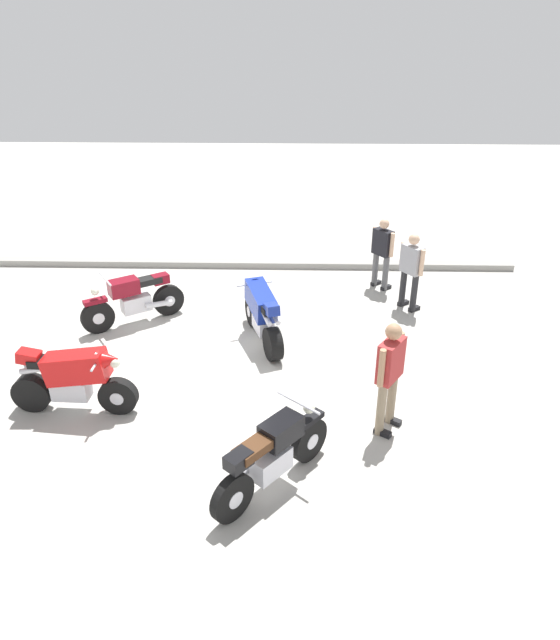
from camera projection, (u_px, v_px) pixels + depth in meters
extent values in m
plane|color=#ADAAA3|center=(195.00, 367.00, 10.16)|extent=(40.00, 40.00, 0.00)
cube|color=gray|center=(224.00, 264.00, 14.19)|extent=(14.00, 0.30, 0.15)
cylinder|color=black|center=(98.00, 317.00, 11.13)|extent=(0.60, 0.45, 0.64)
cylinder|color=black|center=(169.00, 300.00, 11.81)|extent=(0.60, 0.45, 0.64)
cylinder|color=silver|center=(98.00, 317.00, 11.13)|extent=(0.26, 0.24, 0.22)
cylinder|color=silver|center=(169.00, 300.00, 11.81)|extent=(0.26, 0.24, 0.22)
cube|color=silver|center=(136.00, 303.00, 11.45)|extent=(0.62, 0.54, 0.32)
cube|color=maroon|center=(124.00, 287.00, 11.17)|extent=(0.64, 0.58, 0.30)
cube|color=maroon|center=(95.00, 301.00, 10.96)|extent=(0.46, 0.38, 0.08)
cube|color=black|center=(146.00, 281.00, 11.37)|extent=(0.64, 0.55, 0.12)
cube|color=maroon|center=(160.00, 279.00, 11.52)|extent=(0.39, 0.36, 0.18)
cylinder|color=silver|center=(159.00, 304.00, 11.53)|extent=(0.52, 0.40, 0.16)
cylinder|color=silver|center=(105.00, 279.00, 10.89)|extent=(0.42, 0.60, 0.04)
sphere|color=silver|center=(95.00, 291.00, 10.88)|extent=(0.16, 0.16, 0.16)
cylinder|color=black|center=(309.00, 440.00, 7.93)|extent=(0.51, 0.56, 0.64)
cylinder|color=black|center=(232.00, 498.00, 6.97)|extent=(0.51, 0.56, 0.64)
cylinder|color=silver|center=(309.00, 440.00, 7.93)|extent=(0.25, 0.26, 0.22)
cylinder|color=silver|center=(232.00, 498.00, 6.97)|extent=(0.25, 0.26, 0.22)
cube|color=silver|center=(271.00, 463.00, 7.37)|extent=(0.58, 0.61, 0.32)
cube|color=black|center=(281.00, 430.00, 7.32)|extent=(0.61, 0.63, 0.30)
cube|color=black|center=(310.00, 419.00, 7.76)|extent=(0.41, 0.44, 0.08)
cube|color=#4C2D19|center=(256.00, 447.00, 7.01)|extent=(0.59, 0.62, 0.12)
cube|color=black|center=(238.00, 460.00, 6.82)|extent=(0.38, 0.39, 0.18)
cylinder|color=silver|center=(239.00, 476.00, 7.23)|extent=(0.45, 0.49, 0.16)
cylinder|color=silver|center=(298.00, 403.00, 7.42)|extent=(0.55, 0.48, 0.04)
sphere|color=silver|center=(309.00, 408.00, 7.65)|extent=(0.16, 0.16, 0.16)
cylinder|color=black|center=(253.00, 311.00, 11.41)|extent=(0.35, 0.62, 0.60)
cylinder|color=black|center=(273.00, 344.00, 10.28)|extent=(0.41, 0.64, 0.60)
cylinder|color=silver|center=(253.00, 311.00, 11.41)|extent=(0.24, 0.26, 0.21)
cylinder|color=silver|center=(273.00, 344.00, 10.28)|extent=(0.24, 0.26, 0.21)
cube|color=silver|center=(263.00, 323.00, 10.76)|extent=(0.45, 0.62, 0.32)
cube|color=navy|center=(260.00, 300.00, 10.70)|extent=(0.67, 1.05, 0.57)
cone|color=navy|center=(253.00, 282.00, 11.07)|extent=(0.44, 0.45, 0.39)
cube|color=black|center=(267.00, 306.00, 10.33)|extent=(0.44, 0.65, 0.12)
cube|color=navy|center=(272.00, 309.00, 10.04)|extent=(0.32, 0.40, 0.23)
cylinder|color=silver|center=(275.00, 317.00, 10.19)|extent=(0.22, 0.40, 0.17)
cylinder|color=silver|center=(266.00, 318.00, 10.14)|extent=(0.22, 0.40, 0.17)
cylinder|color=silver|center=(255.00, 284.00, 10.94)|extent=(0.67, 0.27, 0.04)
sphere|color=silver|center=(252.00, 283.00, 11.16)|extent=(0.16, 0.16, 0.16)
cylinder|color=black|center=(118.00, 396.00, 8.87)|extent=(0.61, 0.19, 0.60)
cylinder|color=black|center=(33.00, 392.00, 8.95)|extent=(0.61, 0.25, 0.60)
cylinder|color=silver|center=(118.00, 396.00, 8.87)|extent=(0.22, 0.19, 0.21)
cylinder|color=silver|center=(33.00, 392.00, 8.95)|extent=(0.22, 0.19, 0.21)
cube|color=silver|center=(71.00, 389.00, 8.87)|extent=(0.57, 0.30, 0.32)
cube|color=red|center=(76.00, 367.00, 8.67)|extent=(1.00, 0.40, 0.57)
cone|color=red|center=(109.00, 360.00, 8.57)|extent=(0.37, 0.36, 0.39)
cube|color=black|center=(50.00, 362.00, 8.66)|extent=(0.61, 0.29, 0.12)
cube|color=red|center=(29.00, 357.00, 8.65)|extent=(0.36, 0.23, 0.23)
cylinder|color=silver|center=(32.00, 370.00, 8.66)|extent=(0.40, 0.11, 0.17)
cylinder|color=silver|center=(37.00, 364.00, 8.80)|extent=(0.40, 0.11, 0.17)
cylinder|color=silver|center=(100.00, 358.00, 8.57)|extent=(0.07, 0.70, 0.04)
sphere|color=silver|center=(115.00, 363.00, 8.59)|extent=(0.16, 0.16, 0.16)
cylinder|color=#262628|center=(414.00, 293.00, 11.89)|extent=(0.18, 0.18, 0.81)
cube|color=black|center=(414.00, 309.00, 12.09)|extent=(0.27, 0.23, 0.08)
cylinder|color=#262628|center=(403.00, 288.00, 12.12)|extent=(0.18, 0.18, 0.81)
cube|color=black|center=(403.00, 303.00, 12.32)|extent=(0.27, 0.23, 0.08)
cube|color=#99999E|center=(412.00, 259.00, 11.68)|extent=(0.44, 0.50, 0.58)
cylinder|color=#D8AD8C|center=(422.00, 263.00, 11.47)|extent=(0.13, 0.13, 0.54)
cylinder|color=#D8AD8C|center=(402.00, 255.00, 11.87)|extent=(0.13, 0.13, 0.54)
sphere|color=#D8AD8C|center=(414.00, 239.00, 11.48)|extent=(0.22, 0.22, 0.22)
cylinder|color=gray|center=(381.00, 409.00, 8.35)|extent=(0.18, 0.18, 0.87)
cube|color=black|center=(382.00, 432.00, 8.50)|extent=(0.27, 0.23, 0.08)
cylinder|color=gray|center=(391.00, 398.00, 8.60)|extent=(0.18, 0.18, 0.87)
cube|color=black|center=(393.00, 421.00, 8.75)|extent=(0.27, 0.23, 0.08)
cube|color=#B23333|center=(391.00, 360.00, 8.13)|extent=(0.46, 0.53, 0.62)
cylinder|color=tan|center=(382.00, 368.00, 7.91)|extent=(0.12, 0.12, 0.58)
cylinder|color=tan|center=(400.00, 350.00, 8.33)|extent=(0.12, 0.12, 0.58)
sphere|color=tan|center=(394.00, 332.00, 7.91)|extent=(0.24, 0.24, 0.24)
cylinder|color=#59595B|center=(385.00, 273.00, 12.82)|extent=(0.18, 0.18, 0.80)
cube|color=black|center=(386.00, 288.00, 13.02)|extent=(0.27, 0.24, 0.08)
cylinder|color=#59595B|center=(375.00, 269.00, 13.05)|extent=(0.18, 0.18, 0.80)
cube|color=black|center=(376.00, 283.00, 13.25)|extent=(0.27, 0.24, 0.08)
cube|color=black|center=(383.00, 242.00, 12.62)|extent=(0.45, 0.49, 0.57)
cylinder|color=#D8AD8C|center=(392.00, 245.00, 12.42)|extent=(0.13, 0.13, 0.53)
cylinder|color=#D8AD8C|center=(374.00, 238.00, 12.80)|extent=(0.13, 0.13, 0.53)
sphere|color=#D8AD8C|center=(384.00, 224.00, 12.42)|extent=(0.22, 0.22, 0.22)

